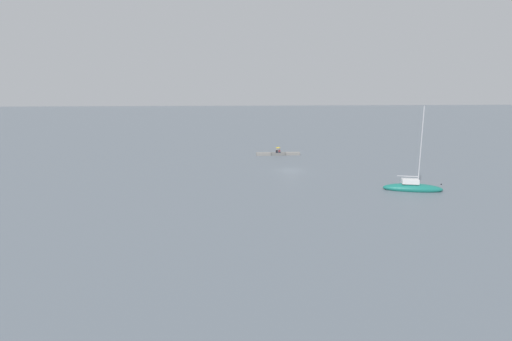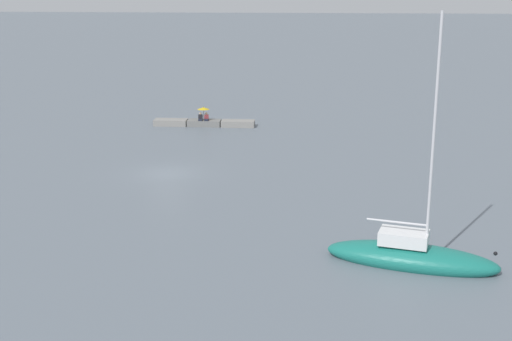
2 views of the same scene
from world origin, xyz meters
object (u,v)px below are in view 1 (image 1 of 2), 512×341
(person_seated_dark_right, at_px, (277,151))
(umbrella_open_yellow, at_px, (278,147))
(sailboat_teal_near, at_px, (412,188))
(person_seated_maroon_left, at_px, (279,151))

(person_seated_dark_right, distance_m, umbrella_open_yellow, 0.90)
(person_seated_dark_right, distance_m, sailboat_teal_near, 34.79)
(person_seated_maroon_left, relative_size, umbrella_open_yellow, 0.58)
(person_seated_maroon_left, relative_size, person_seated_dark_right, 1.00)
(person_seated_dark_right, bearing_deg, person_seated_maroon_left, 174.33)
(umbrella_open_yellow, bearing_deg, person_seated_dark_right, 32.84)
(umbrella_open_yellow, bearing_deg, sailboat_teal_near, 115.33)
(sailboat_teal_near, bearing_deg, umbrella_open_yellow, -140.26)
(umbrella_open_yellow, distance_m, sailboat_teal_near, 34.85)
(person_seated_maroon_left, bearing_deg, umbrella_open_yellow, -37.04)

